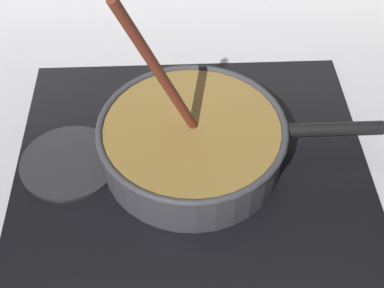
{
  "coord_description": "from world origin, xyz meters",
  "views": [
    {
      "loc": [
        0.02,
        -0.36,
        0.67
      ],
      "look_at": [
        0.05,
        0.21,
        0.05
      ],
      "focal_mm": 50.82,
      "sensor_mm": 36.0,
      "label": 1
    }
  ],
  "objects": [
    {
      "name": "spare_burner",
      "position": [
        -0.15,
        0.21,
        0.01
      ],
      "size": [
        0.16,
        0.16,
        0.01
      ],
      "primitive_type": "cylinder",
      "color": "#262628",
      "rests_on": "hob_plate"
    },
    {
      "name": "cooking_pan",
      "position": [
        0.05,
        0.21,
        0.05
      ],
      "size": [
        0.44,
        0.29,
        0.33
      ],
      "color": "#38383D",
      "rests_on": "hob_plate"
    },
    {
      "name": "hob_plate",
      "position": [
        0.05,
        0.21,
        0.01
      ],
      "size": [
        0.56,
        0.48,
        0.01
      ],
      "primitive_type": "cube",
      "color": "black",
      "rests_on": "ground"
    },
    {
      "name": "ground",
      "position": [
        0.0,
        0.0,
        -0.02
      ],
      "size": [
        2.4,
        1.6,
        0.04
      ],
      "primitive_type": "cube",
      "color": "#B7B7BC"
    },
    {
      "name": "burner_ring",
      "position": [
        0.05,
        0.21,
        0.02
      ],
      "size": [
        0.2,
        0.2,
        0.01
      ],
      "primitive_type": "torus",
      "color": "#592D0C",
      "rests_on": "hob_plate"
    }
  ]
}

